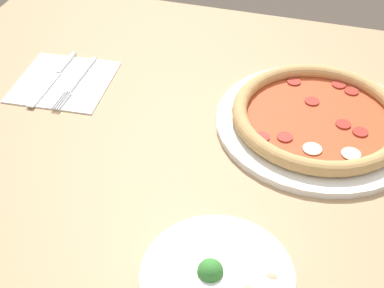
# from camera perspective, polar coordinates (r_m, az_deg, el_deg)

# --- Properties ---
(dining_table) EXTENTS (1.24, 0.93, 0.74)m
(dining_table) POSITION_cam_1_polar(r_m,az_deg,el_deg) (0.98, 2.41, -3.73)
(dining_table) COLOR tan
(dining_table) RESTS_ON ground_plane
(pizza) EXTENTS (0.35, 0.35, 0.04)m
(pizza) POSITION_cam_1_polar(r_m,az_deg,el_deg) (0.95, 13.30, 2.70)
(pizza) COLOR white
(pizza) RESTS_ON dining_table
(bowl) EXTENTS (0.19, 0.19, 0.07)m
(bowl) POSITION_cam_1_polar(r_m,az_deg,el_deg) (0.67, 2.73, -14.89)
(bowl) COLOR white
(bowl) RESTS_ON dining_table
(napkin) EXTENTS (0.19, 0.19, 0.00)m
(napkin) POSITION_cam_1_polar(r_m,az_deg,el_deg) (1.08, -13.48, 6.50)
(napkin) COLOR white
(napkin) RESTS_ON dining_table
(fork) EXTENTS (0.02, 0.18, 0.00)m
(fork) POSITION_cam_1_polar(r_m,az_deg,el_deg) (1.06, -12.19, 6.53)
(fork) COLOR silver
(fork) RESTS_ON napkin
(knife) EXTENTS (0.02, 0.19, 0.01)m
(knife) POSITION_cam_1_polar(r_m,az_deg,el_deg) (1.09, -14.35, 7.05)
(knife) COLOR silver
(knife) RESTS_ON napkin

